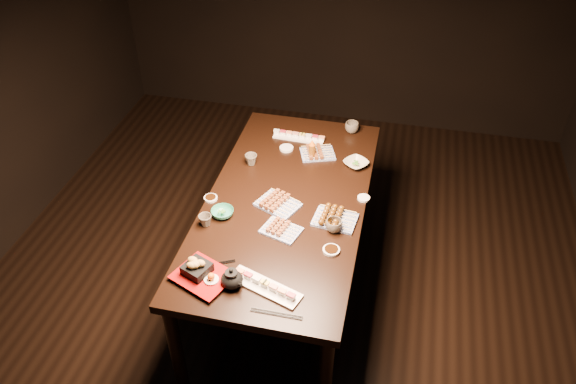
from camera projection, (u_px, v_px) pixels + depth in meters
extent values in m
plane|color=black|center=(277.00, 322.00, 3.47)|extent=(5.00, 5.00, 0.00)
cube|color=black|center=(286.00, 247.00, 3.45)|extent=(1.27, 1.95, 0.75)
imported|color=#2C8766|center=(222.00, 213.00, 3.10)|extent=(0.17, 0.17, 0.04)
imported|color=#C0B69D|center=(356.00, 163.00, 3.47)|extent=(0.20, 0.20, 0.03)
imported|color=brown|center=(205.00, 220.00, 3.03)|extent=(0.09, 0.09, 0.07)
imported|color=brown|center=(334.00, 226.00, 2.99)|extent=(0.10, 0.10, 0.07)
imported|color=brown|center=(251.00, 160.00, 3.47)|extent=(0.10, 0.10, 0.07)
imported|color=brown|center=(352.00, 127.00, 3.76)|extent=(0.09, 0.09, 0.07)
cylinder|color=brown|center=(312.00, 149.00, 3.50)|extent=(0.05, 0.05, 0.14)
cylinder|color=white|center=(211.00, 198.00, 3.22)|extent=(0.09, 0.09, 0.01)
cylinder|color=white|center=(364.00, 198.00, 3.22)|extent=(0.10, 0.10, 0.01)
cylinder|color=white|center=(331.00, 250.00, 2.89)|extent=(0.11, 0.11, 0.02)
cylinder|color=white|center=(286.00, 148.00, 3.61)|extent=(0.12, 0.12, 0.02)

